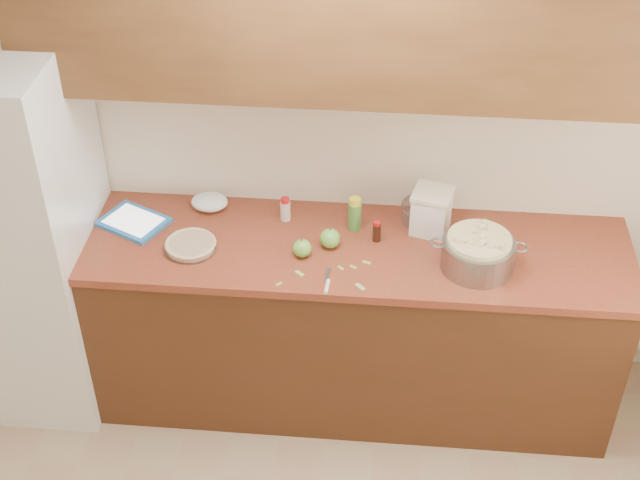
# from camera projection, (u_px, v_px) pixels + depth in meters

# --- Properties ---
(room_shell) EXTENTS (3.60, 3.60, 3.60)m
(room_shell) POSITION_uv_depth(u_px,v_px,m) (293.00, 455.00, 2.53)
(room_shell) COLOR tan
(room_shell) RESTS_ON ground
(counter_run) EXTENTS (2.64, 0.68, 0.92)m
(counter_run) POSITION_uv_depth(u_px,v_px,m) (332.00, 321.00, 4.21)
(counter_run) COLOR #492514
(counter_run) RESTS_ON ground
(upper_cabinets) EXTENTS (2.60, 0.34, 0.70)m
(upper_cabinets) POSITION_uv_depth(u_px,v_px,m) (338.00, 9.00, 3.42)
(upper_cabinets) COLOR brown
(upper_cabinets) RESTS_ON room_shell
(fridge) EXTENTS (0.70, 0.70, 1.80)m
(fridge) POSITION_uv_depth(u_px,v_px,m) (14.00, 235.00, 4.01)
(fridge) COLOR silver
(fridge) RESTS_ON ground
(pie) EXTENTS (0.23, 0.23, 0.04)m
(pie) POSITION_uv_depth(u_px,v_px,m) (191.00, 245.00, 3.89)
(pie) COLOR silver
(pie) RESTS_ON counter_run
(colander) EXTENTS (0.41, 0.31, 0.15)m
(colander) POSITION_uv_depth(u_px,v_px,m) (478.00, 253.00, 3.76)
(colander) COLOR gray
(colander) RESTS_ON counter_run
(flour_canister) EXTENTS (0.20, 0.20, 0.21)m
(flour_canister) POSITION_uv_depth(u_px,v_px,m) (431.00, 211.00, 3.95)
(flour_canister) COLOR white
(flour_canister) RESTS_ON counter_run
(tablet) EXTENTS (0.35, 0.32, 0.02)m
(tablet) POSITION_uv_depth(u_px,v_px,m) (134.00, 222.00, 4.04)
(tablet) COLOR blue
(tablet) RESTS_ON counter_run
(paring_knife) EXTENTS (0.03, 0.18, 0.02)m
(paring_knife) POSITION_uv_depth(u_px,v_px,m) (327.00, 285.00, 3.70)
(paring_knife) COLOR gray
(paring_knife) RESTS_ON counter_run
(lemon_bottle) EXTENTS (0.06, 0.06, 0.16)m
(lemon_bottle) POSITION_uv_depth(u_px,v_px,m) (355.00, 214.00, 3.97)
(lemon_bottle) COLOR #4C8C38
(lemon_bottle) RESTS_ON counter_run
(cinnamon_shaker) EXTENTS (0.05, 0.05, 0.11)m
(cinnamon_shaker) POSITION_uv_depth(u_px,v_px,m) (285.00, 209.00, 4.04)
(cinnamon_shaker) COLOR beige
(cinnamon_shaker) RESTS_ON counter_run
(vanilla_bottle) EXTENTS (0.04, 0.04, 0.10)m
(vanilla_bottle) POSITION_uv_depth(u_px,v_px,m) (377.00, 231.00, 3.92)
(vanilla_bottle) COLOR black
(vanilla_bottle) RESTS_ON counter_run
(mixing_bowl) EXTENTS (0.23, 0.23, 0.08)m
(mixing_bowl) POSITION_uv_depth(u_px,v_px,m) (425.00, 212.00, 4.04)
(mixing_bowl) COLOR silver
(mixing_bowl) RESTS_ON counter_run
(paper_towel) EXTENTS (0.20, 0.18, 0.07)m
(paper_towel) POSITION_uv_depth(u_px,v_px,m) (210.00, 202.00, 4.13)
(paper_towel) COLOR white
(paper_towel) RESTS_ON counter_run
(apple_left) EXTENTS (0.08, 0.08, 0.09)m
(apple_left) POSITION_uv_depth(u_px,v_px,m) (302.00, 248.00, 3.84)
(apple_left) COLOR #65AC3C
(apple_left) RESTS_ON counter_run
(apple_center) EXTENTS (0.09, 0.09, 0.10)m
(apple_center) POSITION_uv_depth(u_px,v_px,m) (330.00, 238.00, 3.89)
(apple_center) COLOR #65AC3C
(apple_center) RESTS_ON counter_run
(peel_a) EXTENTS (0.04, 0.03, 0.00)m
(peel_a) POSITION_uv_depth(u_px,v_px,m) (353.00, 267.00, 3.80)
(peel_a) COLOR #95B859
(peel_a) RESTS_ON counter_run
(peel_b) EXTENTS (0.03, 0.03, 0.00)m
(peel_b) POSITION_uv_depth(u_px,v_px,m) (341.00, 268.00, 3.80)
(peel_b) COLOR #95B859
(peel_b) RESTS_ON counter_run
(peel_c) EXTENTS (0.03, 0.03, 0.00)m
(peel_c) POSITION_uv_depth(u_px,v_px,m) (279.00, 284.00, 3.71)
(peel_c) COLOR #95B859
(peel_c) RESTS_ON counter_run
(peel_d) EXTENTS (0.05, 0.05, 0.00)m
(peel_d) POSITION_uv_depth(u_px,v_px,m) (360.00, 287.00, 3.70)
(peel_d) COLOR #95B859
(peel_d) RESTS_ON counter_run
(peel_e) EXTENTS (0.04, 0.03, 0.00)m
(peel_e) POSITION_uv_depth(u_px,v_px,m) (367.00, 262.00, 3.82)
(peel_e) COLOR #95B859
(peel_e) RESTS_ON counter_run
(peel_f) EXTENTS (0.05, 0.04, 0.00)m
(peel_f) POSITION_uv_depth(u_px,v_px,m) (299.00, 273.00, 3.77)
(peel_f) COLOR #95B859
(peel_f) RESTS_ON counter_run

